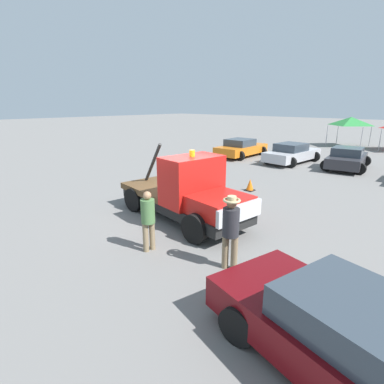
% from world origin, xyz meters
% --- Properties ---
extents(ground_plane, '(160.00, 160.00, 0.00)m').
position_xyz_m(ground_plane, '(0.00, 0.00, 0.00)').
color(ground_plane, slate).
extents(tow_truck, '(5.54, 2.58, 2.51)m').
position_xyz_m(tow_truck, '(0.33, -0.04, 0.95)').
color(tow_truck, black).
rests_on(tow_truck, ground).
extents(foreground_car, '(5.63, 3.11, 1.34)m').
position_xyz_m(foreground_car, '(6.69, -2.97, 0.65)').
color(foreground_car, '#5B0A0F').
rests_on(foreground_car, ground).
extents(person_near_truck, '(0.41, 0.41, 1.86)m').
position_xyz_m(person_near_truck, '(3.25, -1.61, 1.10)').
color(person_near_truck, '#847051').
rests_on(person_near_truck, ground).
extents(person_at_hood, '(0.38, 0.38, 1.69)m').
position_xyz_m(person_at_hood, '(1.08, -2.34, 0.98)').
color(person_at_hood, '#847051').
rests_on(person_at_hood, ground).
extents(parked_car_orange, '(2.59, 4.68, 1.34)m').
position_xyz_m(parked_car_orange, '(-5.69, 12.10, 0.65)').
color(parked_car_orange, orange).
rests_on(parked_car_orange, ground).
extents(parked_car_silver, '(2.62, 4.78, 1.34)m').
position_xyz_m(parked_car_silver, '(-1.74, 12.31, 0.65)').
color(parked_car_silver, '#B7B7BC').
rests_on(parked_car_silver, ground).
extents(parked_car_charcoal, '(2.85, 4.45, 1.34)m').
position_xyz_m(parked_car_charcoal, '(1.60, 12.82, 0.65)').
color(parked_car_charcoal, '#2D2D33').
rests_on(parked_car_charcoal, ground).
extents(canopy_tent_green, '(3.01, 3.01, 2.69)m').
position_xyz_m(canopy_tent_green, '(-1.53, 23.68, 2.31)').
color(canopy_tent_green, '#9E9EA3').
rests_on(canopy_tent_green, ground).
extents(traffic_cone, '(0.40, 0.40, 0.55)m').
position_xyz_m(traffic_cone, '(-0.11, 4.59, 0.25)').
color(traffic_cone, black).
rests_on(traffic_cone, ground).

